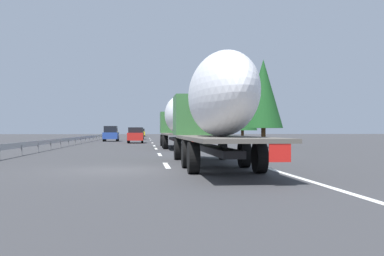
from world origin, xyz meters
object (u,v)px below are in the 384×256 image
object	(u,v)px
truck_lead	(178,119)
car_black_suv	(138,133)
truck_trailing	(216,105)
car_yellow_coupe	(141,133)
car_blue_sedan	(111,134)
car_red_compact	(135,135)
road_sign	(196,125)

from	to	relation	value
truck_lead	car_black_suv	bearing A→B (deg)	5.63
truck_trailing	car_yellow_coupe	distance (m)	92.77
car_blue_sedan	truck_lead	bearing A→B (deg)	-163.54
car_red_compact	car_yellow_coupe	bearing A→B (deg)	-0.22
truck_trailing	car_red_compact	xyz separation A→B (m)	(35.57, 3.72, -1.49)
car_black_suv	car_blue_sedan	bearing A→B (deg)	166.50
road_sign	car_blue_sedan	bearing A→B (deg)	48.34
car_blue_sedan	road_sign	distance (m)	13.66
truck_lead	car_black_suv	xyz separation A→B (m)	(37.85, 3.73, -1.42)
truck_lead	car_blue_sedan	bearing A→B (deg)	16.46
car_black_suv	car_red_compact	size ratio (longest dim) A/B	1.05
truck_lead	car_red_compact	world-z (taller)	truck_lead
car_red_compact	road_sign	size ratio (longest dim) A/B	1.52
truck_trailing	car_blue_sedan	distance (m)	44.99
car_black_suv	car_red_compact	distance (m)	22.75
car_blue_sedan	road_sign	bearing A→B (deg)	-131.66
car_red_compact	road_sign	distance (m)	6.92
truck_trailing	car_black_suv	world-z (taller)	truck_trailing
truck_trailing	road_sign	xyz separation A→B (m)	(35.36, -3.10, -0.31)
car_black_suv	car_blue_sedan	distance (m)	14.31
car_yellow_coupe	car_red_compact	world-z (taller)	car_yellow_coupe
car_black_suv	road_sign	world-z (taller)	road_sign
car_red_compact	truck_trailing	bearing A→B (deg)	-174.04
car_blue_sedan	road_sign	world-z (taller)	road_sign
car_yellow_coupe	car_red_compact	bearing A→B (deg)	179.78
car_yellow_coupe	car_blue_sedan	bearing A→B (deg)	175.76
car_black_suv	car_blue_sedan	size ratio (longest dim) A/B	1.12
truck_lead	car_red_compact	size ratio (longest dim) A/B	3.05
car_blue_sedan	car_yellow_coupe	bearing A→B (deg)	-4.24
truck_trailing	car_blue_sedan	bearing A→B (deg)	9.05
truck_lead	car_red_compact	xyz separation A→B (m)	(15.10, 3.72, -1.47)
truck_lead	truck_trailing	size ratio (longest dim) A/B	1.02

